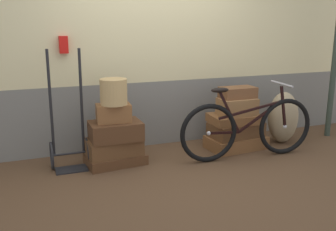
% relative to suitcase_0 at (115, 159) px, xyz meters
% --- Properties ---
extents(ground, '(9.67, 5.20, 0.06)m').
position_rel_suitcase_0_xyz_m(ground, '(0.67, -0.24, -0.09)').
color(ground, '#513823').
extents(station_building, '(7.67, 0.74, 2.47)m').
position_rel_suitcase_0_xyz_m(station_building, '(0.68, 0.61, 1.18)').
color(station_building, slate).
rests_on(station_building, ground).
extents(suitcase_0, '(0.71, 0.49, 0.12)m').
position_rel_suitcase_0_xyz_m(suitcase_0, '(0.00, 0.00, 0.00)').
color(suitcase_0, '#4C2D19').
rests_on(suitcase_0, ground).
extents(suitcase_1, '(0.66, 0.45, 0.19)m').
position_rel_suitcase_0_xyz_m(suitcase_1, '(-0.01, 0.00, 0.15)').
color(suitcase_1, brown).
rests_on(suitcase_1, suitcase_0).
extents(suitcase_2, '(0.59, 0.40, 0.21)m').
position_rel_suitcase_0_xyz_m(suitcase_2, '(0.01, -0.02, 0.35)').
color(suitcase_2, '#4C2D19').
rests_on(suitcase_2, suitcase_1).
extents(suitcase_3, '(0.41, 0.27, 0.21)m').
position_rel_suitcase_0_xyz_m(suitcase_3, '(-0.00, -0.00, 0.56)').
color(suitcase_3, brown).
rests_on(suitcase_3, suitcase_2).
extents(suitcase_4, '(0.79, 0.51, 0.16)m').
position_rel_suitcase_0_xyz_m(suitcase_4, '(1.63, -0.01, 0.02)').
color(suitcase_4, brown).
rests_on(suitcase_4, ground).
extents(suitcase_5, '(0.72, 0.47, 0.19)m').
position_rel_suitcase_0_xyz_m(suitcase_5, '(1.62, -0.00, 0.20)').
color(suitcase_5, brown).
rests_on(suitcase_5, suitcase_4).
extents(suitcase_6, '(0.67, 0.47, 0.11)m').
position_rel_suitcase_0_xyz_m(suitcase_6, '(1.60, 0.01, 0.34)').
color(suitcase_6, brown).
rests_on(suitcase_6, suitcase_5).
extents(suitcase_7, '(0.47, 0.30, 0.22)m').
position_rel_suitcase_0_xyz_m(suitcase_7, '(1.61, -0.03, 0.51)').
color(suitcase_7, olive).
rests_on(suitcase_7, suitcase_6).
extents(suitcase_8, '(0.45, 0.26, 0.14)m').
position_rel_suitcase_0_xyz_m(suitcase_8, '(1.63, 0.00, 0.69)').
color(suitcase_8, brown).
rests_on(suitcase_8, suitcase_7).
extents(wicker_basket, '(0.31, 0.31, 0.29)m').
position_rel_suitcase_0_xyz_m(wicker_basket, '(0.00, -0.02, 0.81)').
color(wicker_basket, tan).
rests_on(wicker_basket, suitcase_3).
extents(luggage_trolley, '(0.42, 0.38, 1.36)m').
position_rel_suitcase_0_xyz_m(luggage_trolley, '(-0.51, 0.07, 0.24)').
color(luggage_trolley, black).
rests_on(luggage_trolley, ground).
extents(burlap_sack, '(0.43, 0.36, 0.71)m').
position_rel_suitcase_0_xyz_m(burlap_sack, '(2.35, -0.01, 0.30)').
color(burlap_sack, '#9E8966').
rests_on(burlap_sack, ground).
extents(bicycle, '(1.74, 0.46, 0.92)m').
position_rel_suitcase_0_xyz_m(bicycle, '(1.56, -0.37, 0.32)').
color(bicycle, black).
rests_on(bicycle, ground).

